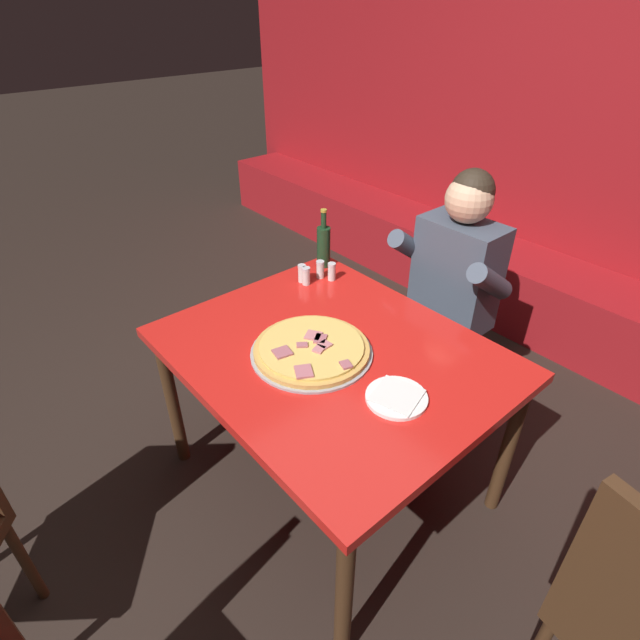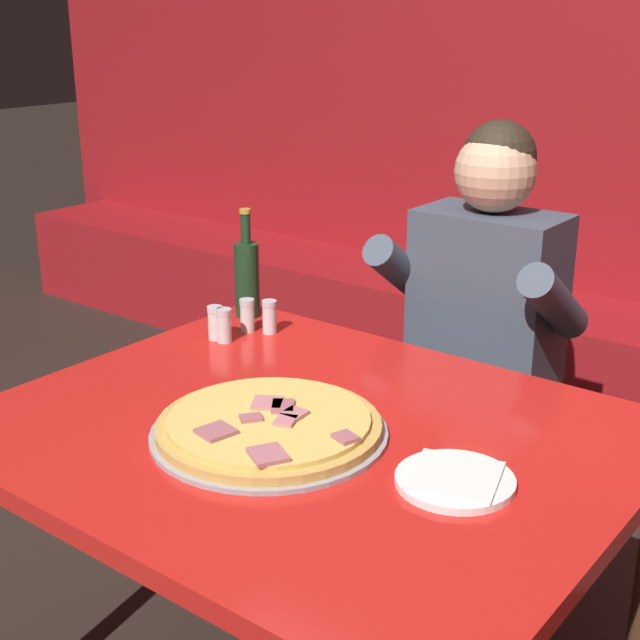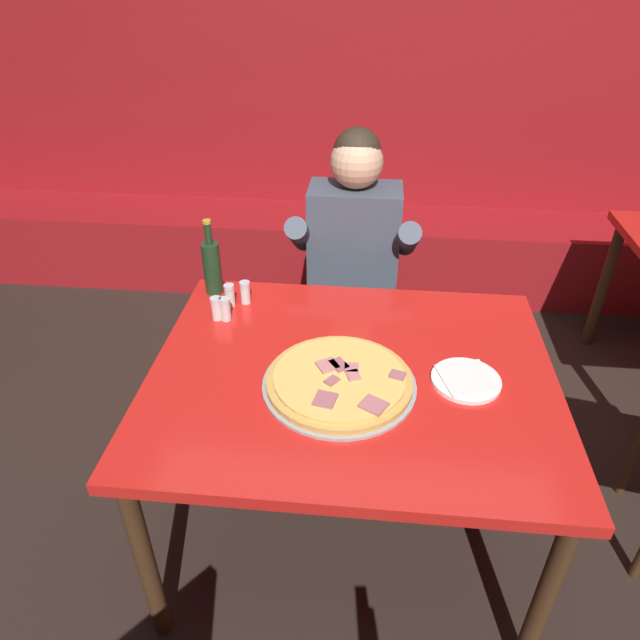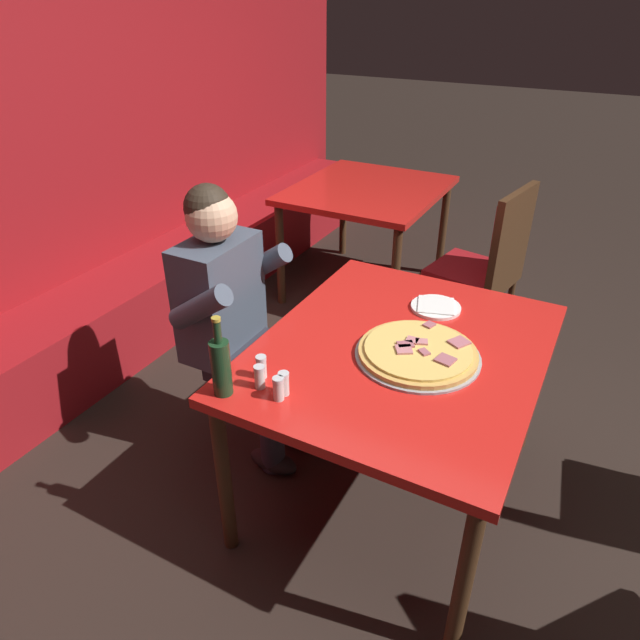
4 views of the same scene
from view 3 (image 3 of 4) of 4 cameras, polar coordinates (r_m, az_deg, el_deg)
ground_plane at (r=2.33m, az=2.60°, el=-19.76°), size 24.00×24.00×0.00m
booth_wall_panel at (r=3.68m, az=5.23°, el=19.16°), size 6.80×0.16×1.90m
booth_bench at (r=3.64m, az=4.53°, el=6.83°), size 6.46×0.48×0.46m
main_dining_table at (r=1.83m, az=3.14°, el=-6.95°), size 1.25×1.02×0.76m
pizza at (r=1.71m, az=1.96°, el=-6.12°), size 0.46×0.46×0.05m
plate_white_paper at (r=1.78m, az=14.39°, el=-5.82°), size 0.21×0.21×0.02m
beer_bottle at (r=2.15m, az=-10.75°, el=5.35°), size 0.07×0.07×0.29m
shaker_black_pepper at (r=2.09m, az=-9.02°, el=2.35°), size 0.04×0.04×0.09m
shaker_parmesan at (r=2.10m, az=-7.48°, el=2.66°), size 0.04×0.04×0.09m
shaker_red_pepper_flakes at (r=2.02m, az=-10.30°, el=1.05°), size 0.04×0.04×0.09m
shaker_oregano at (r=2.01m, az=-9.43°, el=0.99°), size 0.04×0.04×0.09m
diner_seated_blue_shirt at (r=2.42m, az=3.22°, el=4.95°), size 0.53×0.53×1.27m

